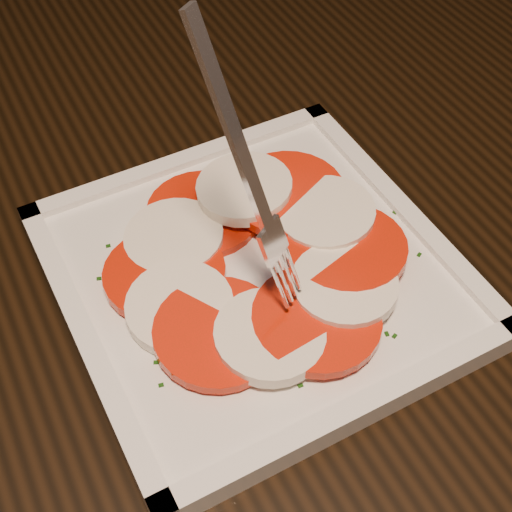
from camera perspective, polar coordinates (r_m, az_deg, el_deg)
table at (r=0.64m, az=-7.88°, el=-3.92°), size 1.29×0.94×0.75m
plate at (r=0.52m, az=-0.00°, el=-1.59°), size 0.30×0.30×0.01m
caprese_salad at (r=0.51m, az=0.01°, el=-0.30°), size 0.23×0.22×0.03m
fork at (r=0.41m, az=-1.71°, el=7.05°), size 0.06×0.08×0.19m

